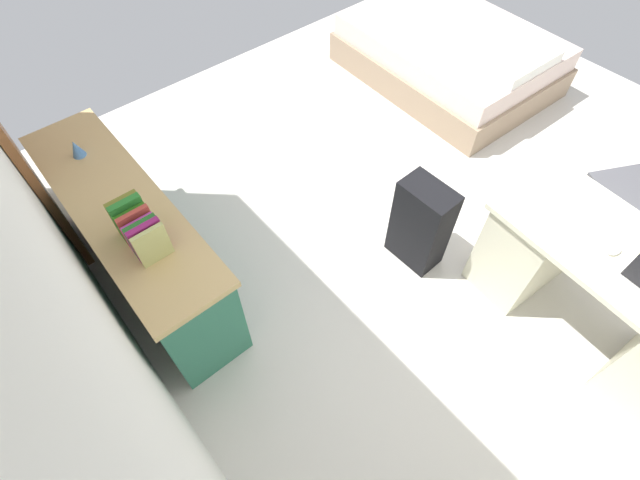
# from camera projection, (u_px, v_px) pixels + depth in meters

# --- Properties ---
(ground_plane) EXTENTS (5.61, 5.61, 0.00)m
(ground_plane) POSITION_uv_depth(u_px,v_px,m) (436.00, 215.00, 3.55)
(ground_plane) COLOR beige
(wall_back) EXTENTS (4.55, 0.10, 2.84)m
(wall_back) POSITION_uv_depth(u_px,v_px,m) (61.00, 286.00, 1.53)
(wall_back) COLOR silver
(wall_back) RESTS_ON ground_plane
(desk) EXTENTS (1.49, 0.77, 0.75)m
(desk) POSITION_uv_depth(u_px,v_px,m) (600.00, 295.00, 2.68)
(desk) COLOR beige
(desk) RESTS_ON ground_plane
(office_chair) EXTENTS (0.62, 0.62, 0.94)m
(office_chair) POSITION_uv_depth(u_px,v_px,m) (640.00, 198.00, 3.10)
(office_chair) COLOR black
(office_chair) RESTS_ON ground_plane
(credenza) EXTENTS (1.80, 0.48, 0.77)m
(credenza) POSITION_uv_depth(u_px,v_px,m) (137.00, 242.00, 2.92)
(credenza) COLOR #2D7056
(credenza) RESTS_ON ground_plane
(bed) EXTENTS (1.95, 1.47, 0.58)m
(bed) POSITION_uv_depth(u_px,v_px,m) (449.00, 55.00, 4.43)
(bed) COLOR gray
(bed) RESTS_ON ground_plane
(suitcase_black) EXTENTS (0.36, 0.23, 0.68)m
(suitcase_black) POSITION_uv_depth(u_px,v_px,m) (421.00, 225.00, 3.06)
(suitcase_black) COLOR black
(suitcase_black) RESTS_ON ground_plane
(computer_mouse) EXTENTS (0.07, 0.10, 0.03)m
(computer_mouse) POSITION_uv_depth(u_px,v_px,m) (614.00, 249.00, 2.42)
(computer_mouse) COLOR white
(computer_mouse) RESTS_ON desk
(book_row) EXTENTS (0.31, 0.17, 0.23)m
(book_row) POSITION_uv_depth(u_px,v_px,m) (139.00, 228.00, 2.36)
(book_row) COLOR tan
(book_row) RESTS_ON credenza
(figurine_small) EXTENTS (0.08, 0.08, 0.11)m
(figurine_small) POSITION_uv_depth(u_px,v_px,m) (76.00, 149.00, 2.79)
(figurine_small) COLOR #4C7FBF
(figurine_small) RESTS_ON credenza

